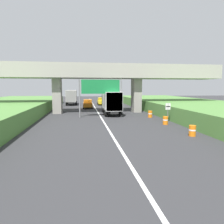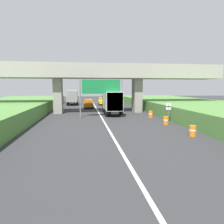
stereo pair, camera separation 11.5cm
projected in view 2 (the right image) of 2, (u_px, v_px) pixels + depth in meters
lane_centre_stripe at (103, 119)px, 26.17m from camera, size 0.20×97.77×0.01m
overpass_bridge at (98, 76)px, 32.58m from camera, size 40.00×4.80×7.71m
overhead_highway_sign at (101, 89)px, 27.59m from camera, size 5.88×0.18×5.21m
speed_limit_sign at (168, 110)px, 23.67m from camera, size 0.60×0.08×2.23m
truck_green at (112, 102)px, 30.61m from camera, size 2.44×7.30×3.44m
truck_blue at (73, 97)px, 48.21m from camera, size 2.44×7.30×3.44m
car_yellow at (102, 101)px, 48.01m from camera, size 1.86×4.10×1.72m
car_orange at (89, 104)px, 40.14m from camera, size 1.86×4.10×1.72m
construction_barrel_2 at (193, 131)px, 16.95m from camera, size 0.57×0.57×0.90m
construction_barrel_3 at (166, 120)px, 22.29m from camera, size 0.57×0.57×0.90m
construction_barrel_4 at (151, 114)px, 27.65m from camera, size 0.57×0.57×0.90m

